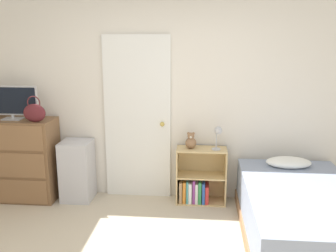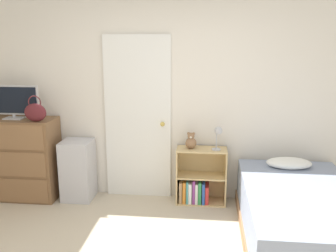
{
  "view_description": "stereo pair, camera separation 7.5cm",
  "coord_description": "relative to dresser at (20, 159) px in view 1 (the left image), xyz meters",
  "views": [
    {
      "loc": [
        0.44,
        -2.48,
        1.98
      ],
      "look_at": [
        0.06,
        1.72,
        0.97
      ],
      "focal_mm": 40.0,
      "sensor_mm": 36.0,
      "label": 1
    },
    {
      "loc": [
        0.51,
        -2.48,
        1.98
      ],
      "look_at": [
        0.06,
        1.72,
        0.97
      ],
      "focal_mm": 40.0,
      "sensor_mm": 36.0,
      "label": 2
    }
  ],
  "objects": [
    {
      "name": "wall_back",
      "position": [
        1.78,
        0.27,
        0.77
      ],
      "size": [
        10.0,
        0.06,
        2.55
      ],
      "color": "silver",
      "rests_on": "ground_plane"
    },
    {
      "name": "door_closed",
      "position": [
        1.44,
        0.22,
        0.5
      ],
      "size": [
        0.82,
        0.09,
        2.01
      ],
      "color": "white",
      "rests_on": "ground_plane"
    },
    {
      "name": "dresser",
      "position": [
        0.0,
        0.0,
        0.0
      ],
      "size": [
        0.9,
        0.44,
        1.01
      ],
      "color": "brown",
      "rests_on": "ground_plane"
    },
    {
      "name": "tv",
      "position": [
        -0.04,
        -0.01,
        0.72
      ],
      "size": [
        0.65,
        0.16,
        0.41
      ],
      "color": "#B7B7BC",
      "rests_on": "dresser"
    },
    {
      "name": "handbag",
      "position": [
        0.3,
        -0.13,
        0.62
      ],
      "size": [
        0.26,
        0.11,
        0.31
      ],
      "color": "#591E23",
      "rests_on": "dresser"
    },
    {
      "name": "storage_bin",
      "position": [
        0.71,
        0.03,
        -0.13
      ],
      "size": [
        0.36,
        0.37,
        0.75
      ],
      "color": "silver",
      "rests_on": "ground_plane"
    },
    {
      "name": "bookshelf",
      "position": [
        2.2,
        0.08,
        -0.26
      ],
      "size": [
        0.6,
        0.28,
        0.68
      ],
      "color": "tan",
      "rests_on": "ground_plane"
    },
    {
      "name": "teddy_bear",
      "position": [
        2.1,
        0.08,
        0.26
      ],
      "size": [
        0.13,
        0.13,
        0.2
      ],
      "color": "#8C6647",
      "rests_on": "bookshelf"
    },
    {
      "name": "desk_lamp",
      "position": [
        2.42,
        0.04,
        0.38
      ],
      "size": [
        0.12,
        0.11,
        0.29
      ],
      "color": "#B2B2B7",
      "rests_on": "bookshelf"
    },
    {
      "name": "bed",
      "position": [
        3.23,
        -0.74,
        -0.24
      ],
      "size": [
        1.13,
        1.93,
        0.64
      ],
      "color": "#996B47",
      "rests_on": "ground_plane"
    }
  ]
}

